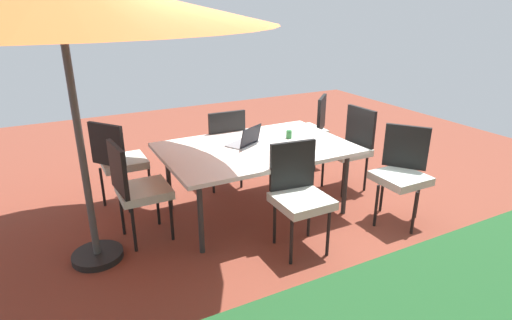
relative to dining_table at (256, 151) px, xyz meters
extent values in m
cube|color=brown|center=(0.00, 0.00, -0.71)|extent=(10.00, 10.00, 0.02)
cube|color=silver|center=(0.00, 0.00, 0.03)|extent=(1.92, 1.27, 0.04)
cylinder|color=#333333|center=(-0.81, -0.48, -0.35)|extent=(0.05, 0.05, 0.70)
cylinder|color=#333333|center=(0.81, -0.48, -0.35)|extent=(0.05, 0.05, 0.70)
cylinder|color=#333333|center=(-0.81, 0.48, -0.35)|extent=(0.05, 0.05, 0.70)
cylinder|color=#333333|center=(0.81, 0.48, -0.35)|extent=(0.05, 0.05, 0.70)
cylinder|color=#4C4C4C|center=(1.67, 0.15, 0.44)|extent=(0.06, 0.06, 2.29)
cylinder|color=black|center=(1.67, 0.15, -0.67)|extent=(0.44, 0.44, 0.06)
cube|color=silver|center=(-1.22, -0.03, -0.21)|extent=(0.46, 0.46, 0.08)
cube|color=black|center=(-1.43, -0.04, 0.06)|extent=(0.07, 0.44, 0.45)
cylinder|color=black|center=(-1.03, -0.20, -0.47)|extent=(0.03, 0.03, 0.45)
cylinder|color=black|center=(-1.05, 0.16, -0.47)|extent=(0.03, 0.03, 0.45)
cylinder|color=black|center=(-1.38, -0.22, -0.47)|extent=(0.03, 0.03, 0.45)
cylinder|color=black|center=(-1.41, 0.14, -0.47)|extent=(0.03, 0.03, 0.45)
cube|color=silver|center=(-0.01, 0.85, -0.21)|extent=(0.46, 0.46, 0.08)
cube|color=black|center=(-0.03, 0.65, 0.06)|extent=(0.44, 0.09, 0.45)
cylinder|color=black|center=(0.19, 1.01, -0.47)|extent=(0.03, 0.03, 0.45)
cylinder|color=black|center=(-0.17, 1.05, -0.47)|extent=(0.03, 0.03, 0.45)
cylinder|color=black|center=(0.15, 0.65, -0.47)|extent=(0.03, 0.03, 0.45)
cylinder|color=black|center=(-0.21, 0.70, -0.47)|extent=(0.03, 0.03, 0.45)
cube|color=silver|center=(1.19, -0.86, -0.21)|extent=(0.46, 0.46, 0.08)
cube|color=black|center=(1.36, -0.74, 0.06)|extent=(0.29, 0.38, 0.45)
cylinder|color=black|center=(0.94, -0.83, -0.47)|extent=(0.03, 0.03, 0.45)
cylinder|color=black|center=(1.15, -1.11, -0.47)|extent=(0.03, 0.03, 0.45)
cylinder|color=black|center=(1.23, -0.61, -0.47)|extent=(0.03, 0.03, 0.45)
cylinder|color=black|center=(1.44, -0.90, -0.47)|extent=(0.03, 0.03, 0.45)
cube|color=silver|center=(-1.17, 0.88, -0.21)|extent=(0.46, 0.46, 0.08)
cube|color=black|center=(-1.34, 0.75, 0.06)|extent=(0.30, 0.37, 0.45)
cylinder|color=black|center=(-0.92, 0.85, -0.47)|extent=(0.03, 0.03, 0.45)
cylinder|color=black|center=(-1.14, 1.13, -0.47)|extent=(0.03, 0.03, 0.45)
cylinder|color=black|center=(-1.20, 0.63, -0.47)|extent=(0.03, 0.03, 0.45)
cylinder|color=black|center=(-1.42, 0.91, -0.47)|extent=(0.03, 0.03, 0.45)
cube|color=silver|center=(1.18, -0.01, -0.21)|extent=(0.46, 0.46, 0.08)
cube|color=black|center=(1.39, 0.01, 0.06)|extent=(0.08, 0.44, 0.45)
cylinder|color=black|center=(0.98, 0.15, -0.47)|extent=(0.03, 0.03, 0.45)
cylinder|color=black|center=(1.01, -0.21, -0.47)|extent=(0.03, 0.03, 0.45)
cylinder|color=black|center=(1.34, 0.18, -0.47)|extent=(0.03, 0.03, 0.45)
cylinder|color=black|center=(1.37, -0.17, -0.47)|extent=(0.03, 0.03, 0.45)
cube|color=silver|center=(0.04, -0.82, -0.21)|extent=(0.46, 0.46, 0.08)
cube|color=black|center=(0.05, -0.61, 0.06)|extent=(0.44, 0.06, 0.45)
cylinder|color=black|center=(-0.14, -0.99, -0.47)|extent=(0.03, 0.03, 0.45)
cylinder|color=black|center=(0.22, -1.01, -0.47)|extent=(0.03, 0.03, 0.45)
cylinder|color=black|center=(-0.13, -0.63, -0.47)|extent=(0.03, 0.03, 0.45)
cylinder|color=black|center=(0.23, -0.65, -0.47)|extent=(0.03, 0.03, 0.45)
cube|color=silver|center=(-1.24, -0.91, -0.21)|extent=(0.46, 0.46, 0.08)
cube|color=black|center=(-1.38, -0.76, 0.06)|extent=(0.34, 0.33, 0.45)
cylinder|color=black|center=(-1.24, -1.17, -0.47)|extent=(0.03, 0.03, 0.45)
cylinder|color=black|center=(-0.98, -0.92, -0.47)|extent=(0.03, 0.03, 0.45)
cylinder|color=black|center=(-1.49, -0.91, -0.47)|extent=(0.03, 0.03, 0.45)
cylinder|color=black|center=(-1.23, -0.66, -0.47)|extent=(0.03, 0.03, 0.45)
cube|color=gray|center=(0.10, -0.12, 0.05)|extent=(0.39, 0.34, 0.02)
cube|color=black|center=(0.05, -0.02, 0.16)|extent=(0.31, 0.20, 0.20)
cylinder|color=#286B33|center=(-0.45, -0.08, 0.09)|extent=(0.06, 0.06, 0.09)
camera|label=1|loc=(1.90, 3.62, 1.45)|focal=29.41mm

